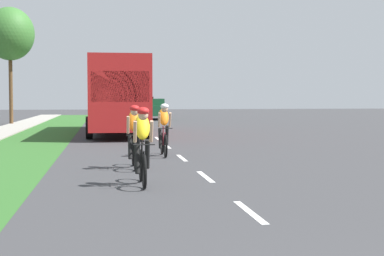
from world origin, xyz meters
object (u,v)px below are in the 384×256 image
at_px(suv_black, 143,106).
at_px(pickup_dark_green, 151,109).
at_px(cyclist_lead, 143,145).
at_px(cyclist_distant, 164,129).
at_px(cyclist_trailing, 134,136).
at_px(bus_red, 117,93).
at_px(sedan_white, 142,106).
at_px(street_tree_far, 10,34).

bearing_deg(suv_black, pickup_dark_green, -90.36).
height_order(cyclist_lead, suv_black, suv_black).
bearing_deg(cyclist_distant, cyclist_lead, -100.01).
bearing_deg(cyclist_trailing, pickup_dark_green, 84.70).
relative_size(cyclist_lead, cyclist_trailing, 1.00).
relative_size(cyclist_trailing, suv_black, 0.37).
bearing_deg(bus_red, suv_black, 83.56).
distance_m(cyclist_lead, sedan_white, 54.23).
xyz_separation_m(cyclist_lead, suv_black, (2.91, 43.97, 0.14)).
relative_size(cyclist_lead, suv_black, 0.37).
bearing_deg(bus_red, pickup_dark_green, 80.00).
height_order(cyclist_lead, sedan_white, cyclist_lead).
xyz_separation_m(bus_red, street_tree_far, (-6.59, 10.34, 3.82)).
height_order(pickup_dark_green, sedan_white, pickup_dark_green).
distance_m(bus_red, street_tree_far, 12.84).
relative_size(cyclist_trailing, pickup_dark_green, 0.34).
bearing_deg(cyclist_trailing, suv_black, 85.91).
bearing_deg(cyclist_distant, bus_red, 95.88).
relative_size(bus_red, street_tree_far, 1.54).
bearing_deg(sedan_white, cyclist_lead, -93.62).
xyz_separation_m(cyclist_lead, sedan_white, (3.42, 54.12, -0.04)).
distance_m(cyclist_lead, cyclist_trailing, 2.79).
relative_size(suv_black, sedan_white, 1.09).
bearing_deg(street_tree_far, cyclist_trailing, -74.60).
xyz_separation_m(cyclist_lead, street_tree_far, (-6.74, 27.17, 4.99)).
relative_size(cyclist_trailing, street_tree_far, 0.23).
relative_size(pickup_dark_green, street_tree_far, 0.68).
relative_size(cyclist_trailing, bus_red, 0.15).
bearing_deg(cyclist_trailing, bus_red, 90.49).
xyz_separation_m(cyclist_trailing, cyclist_distant, (1.03, 2.89, 0.00)).
xyz_separation_m(cyclist_lead, cyclist_trailing, (-0.03, 2.79, 0.00)).
height_order(suv_black, sedan_white, suv_black).
xyz_separation_m(cyclist_trailing, bus_red, (-0.12, 14.04, 1.17)).
distance_m(bus_red, pickup_dark_green, 17.30).
height_order(cyclist_distant, bus_red, bus_red).
bearing_deg(suv_black, street_tree_far, -119.88).
xyz_separation_m(cyclist_distant, bus_red, (-1.15, 11.15, 1.17)).
bearing_deg(street_tree_far, suv_black, 60.12).
height_order(cyclist_lead, street_tree_far, street_tree_far).
xyz_separation_m(pickup_dark_green, street_tree_far, (-9.59, -6.66, 4.97)).
distance_m(bus_red, sedan_white, 37.48).
bearing_deg(suv_black, cyclist_lead, -93.79).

